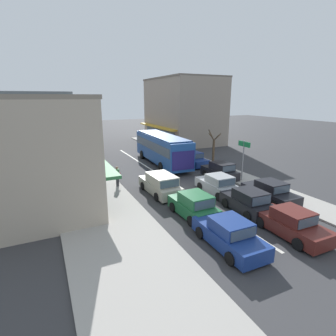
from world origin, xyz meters
name	(u,v)px	position (x,y,z in m)	size (l,w,h in m)	color
ground_plane	(182,189)	(0.00, 0.00, 0.00)	(140.00, 140.00, 0.00)	#353538
lane_centre_line	(162,176)	(0.00, 4.00, 0.00)	(0.20, 28.00, 0.01)	silver
sidewalk_left	(83,179)	(-6.80, 6.00, 0.07)	(5.20, 44.00, 0.14)	#A39E96
kerb_right	(205,164)	(6.20, 6.00, 0.06)	(2.80, 44.00, 0.12)	#A39E96
shopfront_corner_near	(36,154)	(-10.18, 0.95, 3.64)	(7.86, 9.28, 7.29)	#B2A38E
shopfront_mid_block	(36,134)	(-10.18, 10.54, 3.80)	(7.19, 9.31, 7.61)	#84939E
shopfront_far_end	(37,128)	(-10.18, 19.21, 3.43)	(8.74, 7.30, 6.86)	gray
building_right_far	(183,111)	(11.48, 20.90, 5.09)	(9.51, 13.45, 10.20)	gray
city_bus	(162,147)	(1.99, 8.33, 1.88)	(3.13, 10.97, 3.23)	#1E4C99
wagon_behind_bus_near	(160,184)	(-1.98, -0.16, 0.75)	(2.01, 4.54, 1.58)	#B7B29E
sedan_queue_far_back	(219,185)	(2.03, -2.09, 0.66)	(1.94, 4.22, 1.47)	#9EA3A8
sedan_behind_bus_mid	(229,234)	(-1.98, -8.39, 0.66)	(1.94, 4.22, 1.47)	navy
sedan_queue_gap_filler	(291,223)	(1.71, -8.87, 0.66)	(1.97, 4.24, 1.47)	#561E19
hatchback_adjacent_lane_trail	(194,206)	(-1.77, -4.70, 0.71)	(1.87, 3.73, 1.54)	#1E6638
hatchback_adjacent_lane_lead	(248,202)	(1.66, -5.66, 0.71)	(1.93, 3.76, 1.54)	black
parked_sedan_kerb_front	(270,192)	(4.41, -4.87, 0.66)	(1.98, 4.24, 1.47)	black
parked_hatchback_kerb_second	(220,171)	(4.46, 1.01, 0.71)	(1.90, 3.74, 1.54)	black
parked_sedan_kerb_third	(192,159)	(4.75, 6.36, 0.66)	(2.01, 4.26, 1.47)	navy
parked_wagon_kerb_rear	(167,149)	(4.49, 12.28, 0.75)	(2.06, 4.56, 1.58)	#561E19
traffic_light_downstreet	(88,131)	(-4.10, 18.59, 2.85)	(0.33, 0.24, 4.20)	gray
directional_road_sign	(244,151)	(5.79, -0.37, 2.68)	(0.10, 1.40, 3.60)	gray
street_tree_right	(213,150)	(6.24, 4.67, 1.82)	(1.63, 1.76, 4.03)	brown
pedestrian_with_handbag_near	(117,175)	(-4.55, 2.67, 1.07)	(0.55, 0.56, 1.63)	#333338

